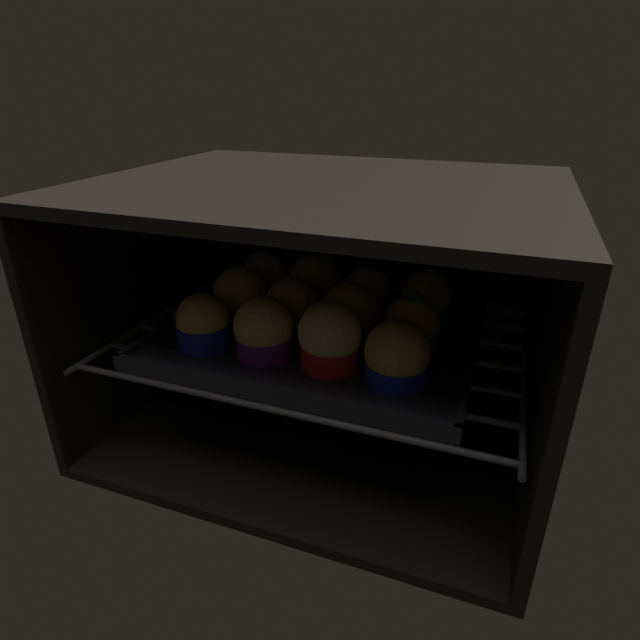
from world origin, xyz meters
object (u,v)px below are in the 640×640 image
Objects in this scene: baking_tray at (320,336)px; muffin_row1_col1 at (292,307)px; muffin_row1_col3 at (412,326)px; muffin_row1_col0 at (241,297)px; muffin_row1_col2 at (350,314)px; muffin_row0_col1 at (264,330)px; muffin_row2_col0 at (265,278)px; muffin_row0_col0 at (203,324)px; muffin_row0_col2 at (330,338)px; muffin_row2_col3 at (426,299)px; muffin_row2_col1 at (315,282)px; muffin_row0_col3 at (397,356)px; muffin_row2_col2 at (367,294)px.

muffin_row1_col1 is at bearing -179.90° from baking_tray.
muffin_row1_col3 reaches higher than baking_tray.
muffin_row1_col0 reaches higher than baking_tray.
baking_tray is at bearing -174.75° from muffin_row1_col2.
muffin_row0_col1 is 8.22cm from muffin_row1_col1.
muffin_row0_col1 and muffin_row2_col0 have the same top height.
muffin_row0_col0 is 0.91× the size of muffin_row2_col0.
muffin_row2_col3 is (8.70, 16.54, -0.23)cm from muffin_row0_col2.
muffin_row0_col0 is at bearing -117.61° from muffin_row2_col1.
muffin_row1_col3 reaches higher than muffin_row0_col3.
muffin_row0_col1 reaches higher than baking_tray.
muffin_row1_col3 is at bearing -91.79° from muffin_row2_col3.
baking_tray is 15.43cm from muffin_row2_col0.
muffin_row0_col0 is at bearing -92.41° from muffin_row2_col0.
muffin_row2_col2 is at bearing 62.14° from muffin_row0_col1.
muffin_row2_col0 is at bearing -179.20° from muffin_row2_col1.
muffin_row2_col1 is (0.47, 16.71, 0.54)cm from muffin_row0_col1.
muffin_row0_col0 is at bearing -146.18° from baking_tray.
muffin_row0_col3 is at bearing -19.79° from muffin_row1_col0.
muffin_row2_col2 is (4.31, 8.43, 3.66)cm from baking_tray.
muffin_row2_col1 is (-16.63, 17.18, 0.66)cm from muffin_row0_col3.
muffin_row1_col3 reaches higher than muffin_row1_col2.
muffin_row0_col2 is at bearing -44.90° from muffin_row2_col0.
muffin_row1_col3 is (12.72, -0.37, 3.74)cm from baking_tray.
muffin_row1_col1 is 0.97× the size of muffin_row1_col2.
muffin_row0_col3 and muffin_row1_col1 have the same top height.
muffin_row1_col1 is at bearing 136.20° from muffin_row0_col2.
muffin_row1_col2 is at bearing 174.96° from muffin_row1_col3.
baking_tray is 5.39× the size of muffin_row2_col0.
muffin_row2_col3 is (0.27, 8.74, 0.37)cm from muffin_row1_col3.
muffin_row0_col3 is 0.92× the size of muffin_row2_col3.
baking_tray is 5.69cm from muffin_row1_col2.
baking_tray is 5.61cm from muffin_row1_col1.
muffin_row1_col0 is at bearing -179.56° from muffin_row1_col2.
muffin_row1_col2 is 11.92cm from muffin_row2_col3.
muffin_row1_col0 is 1.02× the size of muffin_row2_col0.
muffin_row2_col3 reaches higher than muffin_row1_col1.
muffin_row1_col3 is 1.02× the size of muffin_row2_col0.
muffin_row0_col1 is at bearing -118.63° from baking_tray.
muffin_row1_col0 is 1.03× the size of muffin_row1_col2.
muffin_row2_col3 reaches higher than muffin_row2_col0.
baking_tray is at bearing -64.64° from muffin_row2_col1.
muffin_row2_col2 is (8.53, 8.44, -0.05)cm from muffin_row1_col1.
muffin_row1_col0 reaches higher than muffin_row0_col1.
baking_tray is 10.20cm from muffin_row0_col2.
muffin_row1_col1 is 16.94cm from muffin_row1_col3.
muffin_row1_col0 is (-7.76, 8.48, 0.14)cm from muffin_row0_col1.
baking_tray is 5.28× the size of muffin_row1_col0.
muffin_row0_col1 is at bearing -136.50° from muffin_row2_col3.
muffin_row2_col1 is (-8.32, 16.66, 0.05)cm from muffin_row0_col2.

